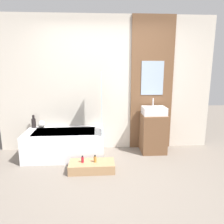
# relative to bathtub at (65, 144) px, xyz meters

# --- Properties ---
(ground_plane) EXTENTS (12.00, 12.00, 0.00)m
(ground_plane) POSITION_rel_bathtub_xyz_m (0.79, -1.16, -0.25)
(ground_plane) COLOR slate
(wall_tiled_back) EXTENTS (4.20, 0.06, 2.60)m
(wall_tiled_back) POSITION_rel_bathtub_xyz_m (0.79, 0.42, 1.05)
(wall_tiled_back) COLOR beige
(wall_tiled_back) RESTS_ON ground_plane
(wall_wood_accent) EXTENTS (0.83, 0.04, 2.60)m
(wall_wood_accent) POSITION_rel_bathtub_xyz_m (1.69, 0.37, 1.06)
(wall_wood_accent) COLOR brown
(wall_wood_accent) RESTS_ON ground_plane
(bathtub) EXTENTS (1.42, 0.75, 0.49)m
(bathtub) POSITION_rel_bathtub_xyz_m (0.00, 0.00, 0.00)
(bathtub) COLOR white
(bathtub) RESTS_ON ground_plane
(glass_shower_screen) EXTENTS (0.01, 0.48, 1.10)m
(glass_shower_screen) POSITION_rel_bathtub_xyz_m (0.68, -0.11, 0.79)
(glass_shower_screen) COLOR silver
(glass_shower_screen) RESTS_ON bathtub
(wooden_step_bench) EXTENTS (0.73, 0.35, 0.15)m
(wooden_step_bench) POSITION_rel_bathtub_xyz_m (0.51, -0.60, -0.17)
(wooden_step_bench) COLOR #A87F56
(wooden_step_bench) RESTS_ON ground_plane
(vanity_cabinet) EXTENTS (0.47, 0.45, 0.75)m
(vanity_cabinet) POSITION_rel_bathtub_xyz_m (1.69, 0.13, 0.13)
(vanity_cabinet) COLOR brown
(vanity_cabinet) RESTS_ON ground_plane
(sink) EXTENTS (0.44, 0.35, 0.30)m
(sink) POSITION_rel_bathtub_xyz_m (1.69, 0.13, 0.58)
(sink) COLOR white
(sink) RESTS_ON vanity_cabinet
(vase_tall_dark) EXTENTS (0.08, 0.08, 0.25)m
(vase_tall_dark) POSITION_rel_bathtub_xyz_m (-0.62, 0.28, 0.34)
(vase_tall_dark) COLOR black
(vase_tall_dark) RESTS_ON bathtub
(vase_round_light) EXTENTS (0.14, 0.14, 0.14)m
(vase_round_light) POSITION_rel_bathtub_xyz_m (-0.47, 0.25, 0.31)
(vase_round_light) COLOR silver
(vase_round_light) RESTS_ON bathtub
(bottle_soap_primary) EXTENTS (0.04, 0.04, 0.11)m
(bottle_soap_primary) POSITION_rel_bathtub_xyz_m (0.36, -0.60, -0.05)
(bottle_soap_primary) COLOR #B21928
(bottle_soap_primary) RESTS_ON wooden_step_bench
(bottle_soap_secondary) EXTENTS (0.04, 0.04, 0.12)m
(bottle_soap_secondary) POSITION_rel_bathtub_xyz_m (0.56, -0.60, -0.04)
(bottle_soap_secondary) COLOR #B2752D
(bottle_soap_secondary) RESTS_ON wooden_step_bench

